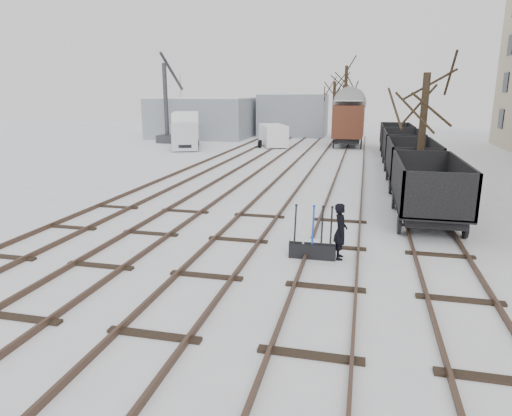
{
  "coord_description": "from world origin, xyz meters",
  "views": [
    {
      "loc": [
        3.72,
        -10.2,
        4.53
      ],
      "look_at": [
        0.67,
        2.63,
        1.2
      ],
      "focal_mm": 32.0,
      "sensor_mm": 36.0,
      "label": 1
    }
  ],
  "objects_px": {
    "worker": "(340,231)",
    "crane": "(167,120)",
    "box_van_wagon": "(349,120)",
    "freight_wagon_a": "(427,198)",
    "ground_frame": "(312,248)",
    "lorry": "(185,130)",
    "panel_van": "(273,135)"
  },
  "relations": [
    {
      "from": "worker",
      "to": "crane",
      "type": "relative_size",
      "value": 0.2
    },
    {
      "from": "ground_frame",
      "to": "lorry",
      "type": "distance_m",
      "value": 27.87
    },
    {
      "from": "lorry",
      "to": "ground_frame",
      "type": "bearing_deg",
      "value": -80.93
    },
    {
      "from": "box_van_wagon",
      "to": "panel_van",
      "type": "distance_m",
      "value": 6.66
    },
    {
      "from": "ground_frame",
      "to": "freight_wagon_a",
      "type": "bearing_deg",
      "value": 52.02
    },
    {
      "from": "lorry",
      "to": "panel_van",
      "type": "bearing_deg",
      "value": 1.22
    },
    {
      "from": "box_van_wagon",
      "to": "panel_van",
      "type": "bearing_deg",
      "value": -167.18
    },
    {
      "from": "lorry",
      "to": "panel_van",
      "type": "relative_size",
      "value": 1.47
    },
    {
      "from": "freight_wagon_a",
      "to": "panel_van",
      "type": "xyz_separation_m",
      "value": [
        -10.09,
        22.38,
        0.11
      ]
    },
    {
      "from": "worker",
      "to": "box_van_wagon",
      "type": "relative_size",
      "value": 0.31
    },
    {
      "from": "freight_wagon_a",
      "to": "ground_frame",
      "type": "bearing_deg",
      "value": -127.21
    },
    {
      "from": "freight_wagon_a",
      "to": "box_van_wagon",
      "type": "xyz_separation_m",
      "value": [
        -3.7,
        23.75,
        1.43
      ]
    },
    {
      "from": "worker",
      "to": "lorry",
      "type": "xyz_separation_m",
      "value": [
        -14.31,
        24.22,
        0.73
      ]
    },
    {
      "from": "ground_frame",
      "to": "box_van_wagon",
      "type": "bearing_deg",
      "value": 89.55
    },
    {
      "from": "ground_frame",
      "to": "box_van_wagon",
      "type": "xyz_separation_m",
      "value": [
        -0.16,
        28.42,
        2.01
      ]
    },
    {
      "from": "ground_frame",
      "to": "worker",
      "type": "distance_m",
      "value": 0.91
    },
    {
      "from": "box_van_wagon",
      "to": "crane",
      "type": "xyz_separation_m",
      "value": [
        -16.66,
        -0.43,
        -0.16
      ]
    },
    {
      "from": "crane",
      "to": "ground_frame",
      "type": "bearing_deg",
      "value": -57.78
    },
    {
      "from": "freight_wagon_a",
      "to": "box_van_wagon",
      "type": "relative_size",
      "value": 1.07
    },
    {
      "from": "box_van_wagon",
      "to": "crane",
      "type": "distance_m",
      "value": 16.66
    },
    {
      "from": "ground_frame",
      "to": "freight_wagon_a",
      "type": "distance_m",
      "value": 5.89
    },
    {
      "from": "ground_frame",
      "to": "lorry",
      "type": "height_order",
      "value": "lorry"
    },
    {
      "from": "ground_frame",
      "to": "worker",
      "type": "xyz_separation_m",
      "value": [
        0.75,
        0.1,
        0.51
      ]
    },
    {
      "from": "freight_wagon_a",
      "to": "box_van_wagon",
      "type": "distance_m",
      "value": 24.08
    },
    {
      "from": "worker",
      "to": "panel_van",
      "type": "relative_size",
      "value": 0.34
    },
    {
      "from": "worker",
      "to": "box_van_wagon",
      "type": "xyz_separation_m",
      "value": [
        -0.91,
        28.32,
        1.5
      ]
    },
    {
      "from": "panel_van",
      "to": "crane",
      "type": "xyz_separation_m",
      "value": [
        -10.27,
        0.94,
        1.16
      ]
    },
    {
      "from": "freight_wagon_a",
      "to": "crane",
      "type": "relative_size",
      "value": 0.68
    },
    {
      "from": "box_van_wagon",
      "to": "lorry",
      "type": "relative_size",
      "value": 0.76
    },
    {
      "from": "ground_frame",
      "to": "worker",
      "type": "bearing_deg",
      "value": 6.83
    },
    {
      "from": "freight_wagon_a",
      "to": "panel_van",
      "type": "relative_size",
      "value": 1.2
    },
    {
      "from": "box_van_wagon",
      "to": "lorry",
      "type": "height_order",
      "value": "box_van_wagon"
    }
  ]
}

